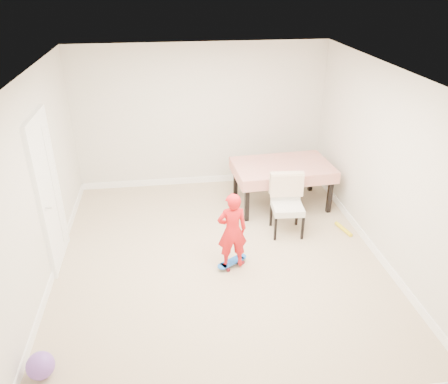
{
  "coord_description": "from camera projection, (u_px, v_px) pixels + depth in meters",
  "views": [
    {
      "loc": [
        -0.63,
        -5.07,
        3.68
      ],
      "look_at": [
        0.1,
        0.2,
        0.95
      ],
      "focal_mm": 35.0,
      "sensor_mm": 36.0,
      "label": 1
    }
  ],
  "objects": [
    {
      "name": "ground",
      "position": [
        219.0,
        258.0,
        6.23
      ],
      "size": [
        5.0,
        5.0,
        0.0
      ],
      "primitive_type": "plane",
      "color": "tan",
      "rests_on": "ground"
    },
    {
      "name": "ceiling",
      "position": [
        218.0,
        75.0,
        5.05
      ],
      "size": [
        4.5,
        5.0,
        0.04
      ],
      "primitive_type": "cube",
      "color": "white",
      "rests_on": "wall_back"
    },
    {
      "name": "wall_back",
      "position": [
        201.0,
        117.0,
        7.82
      ],
      "size": [
        4.5,
        0.04,
        2.6
      ],
      "primitive_type": "cube",
      "color": "beige",
      "rests_on": "ground"
    },
    {
      "name": "wall_front",
      "position": [
        258.0,
        307.0,
        3.45
      ],
      "size": [
        4.5,
        0.04,
        2.6
      ],
      "primitive_type": "cube",
      "color": "beige",
      "rests_on": "ground"
    },
    {
      "name": "wall_left",
      "position": [
        39.0,
        186.0,
        5.36
      ],
      "size": [
        0.04,
        5.0,
        2.6
      ],
      "primitive_type": "cube",
      "color": "beige",
      "rests_on": "ground"
    },
    {
      "name": "wall_right",
      "position": [
        382.0,
        166.0,
        5.9
      ],
      "size": [
        0.04,
        5.0,
        2.6
      ],
      "primitive_type": "cube",
      "color": "beige",
      "rests_on": "ground"
    },
    {
      "name": "door",
      "position": [
        49.0,
        195.0,
        5.75
      ],
      "size": [
        0.11,
        0.94,
        2.11
      ],
      "primitive_type": "cube",
      "color": "white",
      "rests_on": "ground"
    },
    {
      "name": "baseboard_back",
      "position": [
        203.0,
        180.0,
        8.39
      ],
      "size": [
        4.5,
        0.02,
        0.12
      ],
      "primitive_type": "cube",
      "color": "white",
      "rests_on": "ground"
    },
    {
      "name": "baseboard_left",
      "position": [
        56.0,
        268.0,
        5.92
      ],
      "size": [
        0.02,
        5.0,
        0.12
      ],
      "primitive_type": "cube",
      "color": "white",
      "rests_on": "ground"
    },
    {
      "name": "baseboard_right",
      "position": [
        369.0,
        242.0,
        6.47
      ],
      "size": [
        0.02,
        5.0,
        0.12
      ],
      "primitive_type": "cube",
      "color": "white",
      "rests_on": "ground"
    },
    {
      "name": "dining_table",
      "position": [
        281.0,
        185.0,
        7.47
      ],
      "size": [
        1.67,
        1.11,
        0.76
      ],
      "primitive_type": null,
      "rotation": [
        0.0,
        0.0,
        0.06
      ],
      "color": "red",
      "rests_on": "ground"
    },
    {
      "name": "dining_chair",
      "position": [
        288.0,
        206.0,
        6.62
      ],
      "size": [
        0.56,
        0.63,
        0.94
      ],
      "primitive_type": null,
      "rotation": [
        0.0,
        0.0,
        -0.08
      ],
      "color": "silver",
      "rests_on": "ground"
    },
    {
      "name": "skateboard",
      "position": [
        232.0,
        263.0,
        6.06
      ],
      "size": [
        0.51,
        0.41,
        0.07
      ],
      "primitive_type": null,
      "rotation": [
        0.0,
        0.0,
        0.56
      ],
      "color": "blue",
      "rests_on": "ground"
    },
    {
      "name": "child",
      "position": [
        232.0,
        233.0,
        5.79
      ],
      "size": [
        0.42,
        0.29,
        1.11
      ],
      "primitive_type": "imported",
      "rotation": [
        0.0,
        0.0,
        3.21
      ],
      "color": "red",
      "rests_on": "ground"
    },
    {
      "name": "balloon",
      "position": [
        40.0,
        366.0,
        4.37
      ],
      "size": [
        0.28,
        0.28,
        0.28
      ],
      "primitive_type": "sphere",
      "color": "purple",
      "rests_on": "ground"
    },
    {
      "name": "foam_toy",
      "position": [
        343.0,
        229.0,
        6.86
      ],
      "size": [
        0.15,
        0.4,
        0.06
      ],
      "primitive_type": "cylinder",
      "rotation": [
        1.57,
        0.0,
        0.24
      ],
      "color": "yellow",
      "rests_on": "ground"
    }
  ]
}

